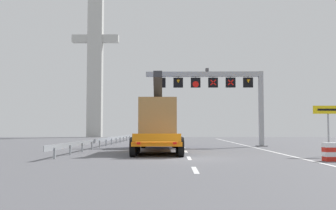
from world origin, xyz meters
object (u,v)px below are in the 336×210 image
overhead_lane_gantry (219,86)px  crash_barrier_striped (334,152)px  heavy_haul_truck_orange (158,123)px  bridge_pylon_distant (95,56)px  exit_sign_yellow (328,117)px

overhead_lane_gantry → crash_barrier_striped: bearing=-77.1°
overhead_lane_gantry → crash_barrier_striped: size_ratio=10.40×
heavy_haul_truck_orange → crash_barrier_striped: bearing=-48.5°
bridge_pylon_distant → heavy_haul_truck_orange: bearing=-73.1°
heavy_haul_truck_orange → overhead_lane_gantry: bearing=50.5°
overhead_lane_gantry → heavy_haul_truck_orange: overhead_lane_gantry is taller
overhead_lane_gantry → exit_sign_yellow: overhead_lane_gantry is taller
overhead_lane_gantry → bridge_pylon_distant: bearing=115.7°
crash_barrier_striped → bridge_pylon_distant: bridge_pylon_distant is taller
crash_barrier_striped → bridge_pylon_distant: bearing=112.2°
overhead_lane_gantry → crash_barrier_striped: (3.75, -16.45, -5.03)m
exit_sign_yellow → bridge_pylon_distant: 59.76m
crash_barrier_striped → bridge_pylon_distant: size_ratio=0.03×
exit_sign_yellow → bridge_pylon_distant: (-24.37, 52.87, 13.50)m
crash_barrier_striped → bridge_pylon_distant: 63.09m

